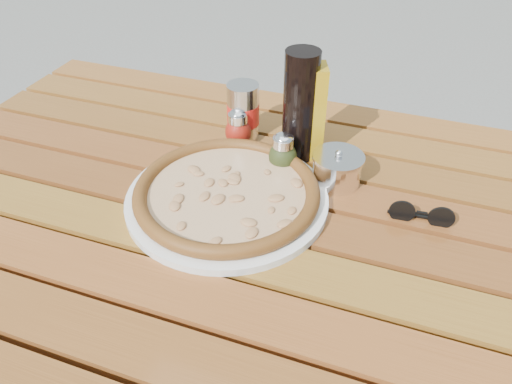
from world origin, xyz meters
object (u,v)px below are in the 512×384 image
(oregano_shaker, at_px, (283,153))
(sunglasses, at_px, (421,215))
(pepper_shaker, at_px, (238,128))
(parmesan_tin, at_px, (337,169))
(dark_bottle, at_px, (300,107))
(pizza, at_px, (227,192))
(soda_can, at_px, (243,112))
(olive_oil_cruet, at_px, (309,112))
(table, at_px, (252,244))
(plate, at_px, (227,199))

(oregano_shaker, height_order, sunglasses, oregano_shaker)
(pepper_shaker, relative_size, oregano_shaker, 1.00)
(pepper_shaker, xyz_separation_m, parmesan_tin, (0.22, -0.06, -0.01))
(dark_bottle, distance_m, parmesan_tin, 0.14)
(pizza, relative_size, sunglasses, 3.99)
(parmesan_tin, bearing_deg, dark_bottle, 145.91)
(soda_can, height_order, olive_oil_cruet, olive_oil_cruet)
(dark_bottle, height_order, parmesan_tin, dark_bottle)
(table, height_order, oregano_shaker, oregano_shaker)
(soda_can, bearing_deg, sunglasses, -22.40)
(parmesan_tin, bearing_deg, oregano_shaker, 177.77)
(parmesan_tin, distance_m, sunglasses, 0.17)
(table, xyz_separation_m, parmesan_tin, (0.12, 0.14, 0.11))
(sunglasses, bearing_deg, olive_oil_cruet, 145.20)
(pepper_shaker, distance_m, olive_oil_cruet, 0.16)
(sunglasses, bearing_deg, oregano_shaker, 161.05)
(plate, distance_m, soda_can, 0.23)
(oregano_shaker, relative_size, sunglasses, 0.75)
(soda_can, relative_size, olive_oil_cruet, 0.57)
(pepper_shaker, bearing_deg, oregano_shaker, -26.64)
(oregano_shaker, relative_size, olive_oil_cruet, 0.39)
(oregano_shaker, bearing_deg, pizza, -116.01)
(table, distance_m, olive_oil_cruet, 0.27)
(dark_bottle, xyz_separation_m, parmesan_tin, (0.09, -0.06, -0.08))
(pizza, distance_m, pepper_shaker, 0.19)
(pizza, bearing_deg, table, -12.76)
(pizza, xyz_separation_m, oregano_shaker, (0.06, 0.13, 0.02))
(table, relative_size, pizza, 3.19)
(dark_bottle, xyz_separation_m, sunglasses, (0.25, -0.13, -0.09))
(plate, height_order, parmesan_tin, parmesan_tin)
(plate, relative_size, parmesan_tin, 2.95)
(soda_can, bearing_deg, dark_bottle, -13.40)
(dark_bottle, xyz_separation_m, soda_can, (-0.13, 0.03, -0.05))
(table, distance_m, pepper_shaker, 0.25)
(olive_oil_cruet, bearing_deg, table, -101.01)
(plate, height_order, olive_oil_cruet, olive_oil_cruet)
(dark_bottle, height_order, sunglasses, dark_bottle)
(oregano_shaker, height_order, parmesan_tin, oregano_shaker)
(table, bearing_deg, dark_bottle, 83.03)
(plate, bearing_deg, parmesan_tin, 36.31)
(pepper_shaker, bearing_deg, pizza, -74.74)
(dark_bottle, bearing_deg, pepper_shaker, -179.03)
(dark_bottle, bearing_deg, pizza, -112.07)
(soda_can, bearing_deg, parmesan_tin, -22.93)
(pizza, bearing_deg, olive_oil_cruet, 64.95)
(pepper_shaker, height_order, parmesan_tin, pepper_shaker)
(table, height_order, pizza, pizza)
(parmesan_tin, xyz_separation_m, sunglasses, (0.16, -0.06, -0.01))
(olive_oil_cruet, distance_m, parmesan_tin, 0.13)
(soda_can, bearing_deg, oregano_shaker, -37.98)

